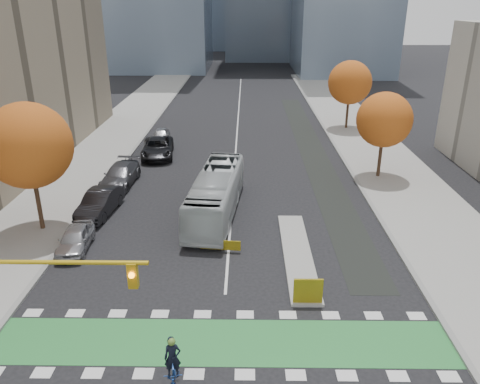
{
  "coord_description": "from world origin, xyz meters",
  "views": [
    {
      "loc": [
        0.99,
        -14.68,
        13.61
      ],
      "look_at": [
        0.66,
        11.26,
        3.0
      ],
      "focal_mm": 35.0,
      "sensor_mm": 36.0,
      "label": 1
    }
  ],
  "objects_px": {
    "tree_east_far": "(350,83)",
    "parked_car_d": "(158,148)",
    "tree_west": "(28,146)",
    "hazard_board": "(308,291)",
    "tree_east_near": "(384,120)",
    "parked_car_b": "(100,203)",
    "parked_car_e": "(161,135)",
    "parked_car_c": "(120,175)",
    "parked_car_a": "(75,239)",
    "cyclist": "(173,370)",
    "bus": "(216,194)"
  },
  "relations": [
    {
      "from": "cyclist",
      "to": "parked_car_c",
      "type": "relative_size",
      "value": 0.41
    },
    {
      "from": "hazard_board",
      "to": "bus",
      "type": "relative_size",
      "value": 0.13
    },
    {
      "from": "hazard_board",
      "to": "tree_east_near",
      "type": "relative_size",
      "value": 0.2
    },
    {
      "from": "hazard_board",
      "to": "parked_car_c",
      "type": "distance_m",
      "value": 20.55
    },
    {
      "from": "parked_car_b",
      "to": "tree_east_near",
      "type": "bearing_deg",
      "value": 25.85
    },
    {
      "from": "hazard_board",
      "to": "tree_east_near",
      "type": "distance_m",
      "value": 19.93
    },
    {
      "from": "parked_car_c",
      "to": "parked_car_d",
      "type": "xyz_separation_m",
      "value": [
        1.7,
        7.29,
        0.05
      ]
    },
    {
      "from": "tree_west",
      "to": "parked_car_b",
      "type": "bearing_deg",
      "value": 39.83
    },
    {
      "from": "parked_car_a",
      "to": "parked_car_d",
      "type": "height_order",
      "value": "parked_car_d"
    },
    {
      "from": "tree_east_far",
      "to": "parked_car_e",
      "type": "relative_size",
      "value": 1.87
    },
    {
      "from": "bus",
      "to": "parked_car_e",
      "type": "relative_size",
      "value": 2.66
    },
    {
      "from": "bus",
      "to": "parked_car_a",
      "type": "height_order",
      "value": "bus"
    },
    {
      "from": "parked_car_b",
      "to": "parked_car_c",
      "type": "xyz_separation_m",
      "value": [
        0.0,
        5.61,
        -0.03
      ]
    },
    {
      "from": "parked_car_d",
      "to": "parked_car_e",
      "type": "distance_m",
      "value": 5.03
    },
    {
      "from": "bus",
      "to": "parked_car_d",
      "type": "bearing_deg",
      "value": 122.02
    },
    {
      "from": "parked_car_c",
      "to": "tree_east_near",
      "type": "bearing_deg",
      "value": 8.31
    },
    {
      "from": "bus",
      "to": "parked_car_a",
      "type": "relative_size",
      "value": 2.68
    },
    {
      "from": "hazard_board",
      "to": "cyclist",
      "type": "distance_m",
      "value": 7.71
    },
    {
      "from": "tree_east_near",
      "to": "tree_east_far",
      "type": "xyz_separation_m",
      "value": [
        0.5,
        16.0,
        0.38
      ]
    },
    {
      "from": "parked_car_d",
      "to": "bus",
      "type": "bearing_deg",
      "value": -70.64
    },
    {
      "from": "tree_east_near",
      "to": "parked_car_d",
      "type": "distance_m",
      "value": 20.44
    },
    {
      "from": "parked_car_c",
      "to": "parked_car_d",
      "type": "distance_m",
      "value": 7.48
    },
    {
      "from": "tree_west",
      "to": "tree_east_far",
      "type": "xyz_separation_m",
      "value": [
        24.5,
        26.0,
        -0.38
      ]
    },
    {
      "from": "hazard_board",
      "to": "parked_car_c",
      "type": "xyz_separation_m",
      "value": [
        -13.0,
        15.92,
        -0.0
      ]
    },
    {
      "from": "tree_east_far",
      "to": "parked_car_a",
      "type": "xyz_separation_m",
      "value": [
        -21.5,
        -28.5,
        -4.55
      ]
    },
    {
      "from": "tree_west",
      "to": "parked_car_a",
      "type": "bearing_deg",
      "value": -39.78
    },
    {
      "from": "cyclist",
      "to": "bus",
      "type": "xyz_separation_m",
      "value": [
        0.67,
        15.55,
        0.77
      ]
    },
    {
      "from": "parked_car_a",
      "to": "parked_car_e",
      "type": "xyz_separation_m",
      "value": [
        1.18,
        22.9,
        0.01
      ]
    },
    {
      "from": "tree_east_far",
      "to": "parked_car_a",
      "type": "distance_m",
      "value": 35.99
    },
    {
      "from": "tree_east_far",
      "to": "parked_car_d",
      "type": "relative_size",
      "value": 1.26
    },
    {
      "from": "tree_west",
      "to": "parked_car_c",
      "type": "distance_m",
      "value": 9.9
    },
    {
      "from": "bus",
      "to": "parked_car_b",
      "type": "relative_size",
      "value": 2.17
    },
    {
      "from": "tree_east_far",
      "to": "parked_car_b",
      "type": "bearing_deg",
      "value": -132.46
    },
    {
      "from": "hazard_board",
      "to": "parked_car_a",
      "type": "distance_m",
      "value": 14.04
    },
    {
      "from": "bus",
      "to": "parked_car_c",
      "type": "relative_size",
      "value": 1.98
    },
    {
      "from": "parked_car_e",
      "to": "parked_car_b",
      "type": "bearing_deg",
      "value": -98.52
    },
    {
      "from": "bus",
      "to": "parked_car_d",
      "type": "relative_size",
      "value": 1.79
    },
    {
      "from": "tree_west",
      "to": "tree_east_near",
      "type": "height_order",
      "value": "tree_west"
    },
    {
      "from": "tree_west",
      "to": "parked_car_d",
      "type": "height_order",
      "value": "tree_west"
    },
    {
      "from": "cyclist",
      "to": "parked_car_c",
      "type": "height_order",
      "value": "cyclist"
    },
    {
      "from": "hazard_board",
      "to": "tree_east_near",
      "type": "height_order",
      "value": "tree_east_near"
    },
    {
      "from": "parked_car_b",
      "to": "parked_car_e",
      "type": "xyz_separation_m",
      "value": [
        1.18,
        17.9,
        -0.13
      ]
    },
    {
      "from": "parked_car_a",
      "to": "parked_car_c",
      "type": "height_order",
      "value": "parked_car_c"
    },
    {
      "from": "cyclist",
      "to": "parked_car_e",
      "type": "xyz_separation_m",
      "value": [
        -6.13,
        33.41,
        -0.05
      ]
    },
    {
      "from": "bus",
      "to": "hazard_board",
      "type": "bearing_deg",
      "value": -58.13
    },
    {
      "from": "tree_east_near",
      "to": "parked_car_e",
      "type": "height_order",
      "value": "tree_east_near"
    },
    {
      "from": "parked_car_a",
      "to": "parked_car_b",
      "type": "distance_m",
      "value": 5.0
    },
    {
      "from": "tree_east_far",
      "to": "parked_car_c",
      "type": "distance_m",
      "value": 28.32
    },
    {
      "from": "tree_west",
      "to": "parked_car_c",
      "type": "relative_size",
      "value": 1.5
    },
    {
      "from": "parked_car_d",
      "to": "parked_car_e",
      "type": "bearing_deg",
      "value": 89.2
    }
  ]
}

